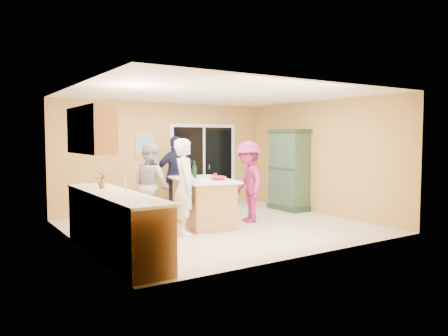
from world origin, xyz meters
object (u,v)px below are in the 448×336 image
woman_white (185,186)px  woman_magenta (248,182)px  woman_grey (151,185)px  woman_navy (177,175)px  kitchen_island (203,203)px  green_hutch (289,171)px

woman_white → woman_magenta: size_ratio=1.04×
woman_white → woman_grey: woman_white is taller
woman_navy → woman_magenta: 1.88m
kitchen_island → woman_magenta: 1.07m
kitchen_island → woman_white: (-0.68, -0.52, 0.43)m
woman_white → woman_navy: bearing=0.0°
woman_white → woman_grey: (-0.30, 0.85, -0.04)m
woman_grey → woman_magenta: (1.94, -0.54, 0.01)m
woman_navy → woman_white: bearing=81.1°
kitchen_island → woman_magenta: woman_magenta is taller
woman_white → kitchen_island: bearing=-29.8°
woman_grey → woman_magenta: 2.02m
green_hutch → woman_white: 3.52m
kitchen_island → woman_white: size_ratio=1.11×
green_hutch → woman_grey: (-3.67, -0.17, -0.12)m
woman_white → woman_grey: size_ratio=1.05×
woman_navy → green_hutch: bearing=172.6°
kitchen_island → woman_magenta: (0.97, -0.22, 0.40)m
woman_white → woman_grey: bearing=41.8°
kitchen_island → woman_white: 0.96m
woman_white → woman_navy: 2.16m
woman_grey → woman_navy: bearing=-56.3°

